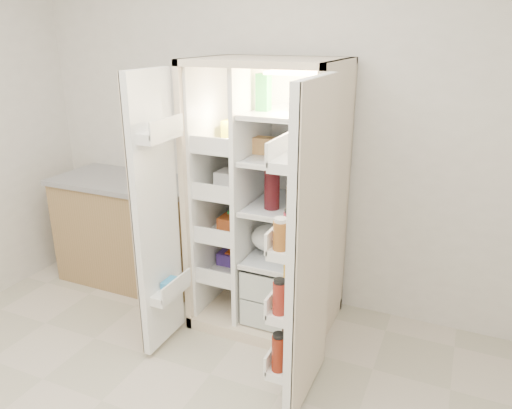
% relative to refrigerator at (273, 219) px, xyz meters
% --- Properties ---
extents(wall_back, '(4.00, 0.02, 2.70)m').
position_rel_refrigerator_xyz_m(wall_back, '(-0.09, 0.35, 0.61)').
color(wall_back, silver).
rests_on(wall_back, floor).
extents(refrigerator, '(0.92, 0.70, 1.80)m').
position_rel_refrigerator_xyz_m(refrigerator, '(0.00, 0.00, 0.00)').
color(refrigerator, beige).
rests_on(refrigerator, floor).
extents(freezer_door, '(0.15, 0.40, 1.72)m').
position_rel_refrigerator_xyz_m(freezer_door, '(-0.51, -0.60, 0.15)').
color(freezer_door, white).
rests_on(freezer_door, floor).
extents(fridge_door, '(0.17, 0.58, 1.72)m').
position_rel_refrigerator_xyz_m(fridge_door, '(0.47, -0.69, 0.12)').
color(fridge_door, white).
rests_on(fridge_door, floor).
extents(kitchen_counter, '(1.19, 0.63, 0.86)m').
position_rel_refrigerator_xyz_m(kitchen_counter, '(-1.25, 0.07, -0.31)').
color(kitchen_counter, olive).
rests_on(kitchen_counter, floor).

